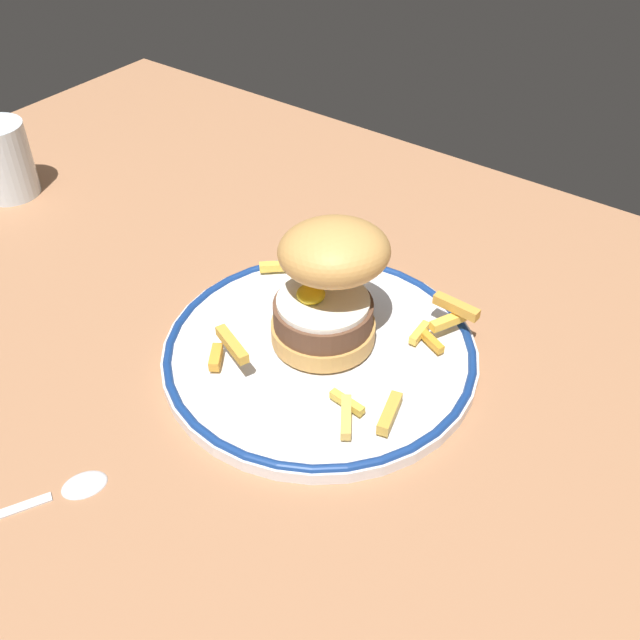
# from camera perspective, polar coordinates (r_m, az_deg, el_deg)

# --- Properties ---
(ground_plane) EXTENTS (1.34, 0.88, 0.04)m
(ground_plane) POSITION_cam_1_polar(r_m,az_deg,el_deg) (0.69, -1.69, -4.40)
(ground_plane) COLOR #9D6B49
(dinner_plate) EXTENTS (0.29, 0.29, 0.02)m
(dinner_plate) POSITION_cam_1_polar(r_m,az_deg,el_deg) (0.67, -0.00, -2.43)
(dinner_plate) COLOR silver
(dinner_plate) RESTS_ON ground_plane
(burger) EXTENTS (0.14, 0.14, 0.12)m
(burger) POSITION_cam_1_polar(r_m,az_deg,el_deg) (0.64, 0.71, 3.03)
(burger) COLOR tan
(burger) RESTS_ON dinner_plate
(fries_pile) EXTENTS (0.23, 0.21, 0.03)m
(fries_pile) POSITION_cam_1_polar(r_m,az_deg,el_deg) (0.66, 2.56, -1.34)
(fries_pile) COLOR gold
(fries_pile) RESTS_ON dinner_plate
(water_glass) EXTENTS (0.07, 0.07, 0.09)m
(water_glass) POSITION_cam_1_polar(r_m,az_deg,el_deg) (0.98, -23.48, 11.15)
(water_glass) COLOR silver
(water_glass) RESTS_ON ground_plane
(spoon) EXTENTS (0.08, 0.13, 0.01)m
(spoon) POSITION_cam_1_polar(r_m,az_deg,el_deg) (0.61, -19.38, -12.39)
(spoon) COLOR silver
(spoon) RESTS_ON ground_plane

